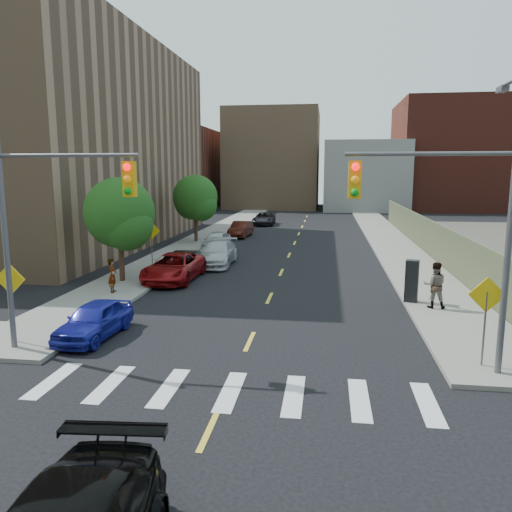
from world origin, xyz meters
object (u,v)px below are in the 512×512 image
(parked_car_blue, at_px, (94,320))
(pedestrian_west, at_px, (112,276))
(parked_car_red, at_px, (174,267))
(pedestrian_east, at_px, (435,285))
(parked_car_silver, at_px, (217,253))
(parked_car_grey, at_px, (264,219))
(parked_car_maroon, at_px, (241,229))
(parked_car_white, at_px, (217,241))
(parked_car_black, at_px, (184,263))
(payphone, at_px, (412,281))

(parked_car_blue, bearing_deg, pedestrian_west, 111.54)
(parked_car_red, bearing_deg, pedestrian_west, -117.54)
(parked_car_blue, height_order, pedestrian_east, pedestrian_east)
(parked_car_blue, relative_size, parked_car_silver, 0.74)
(parked_car_blue, distance_m, parked_car_grey, 37.69)
(parked_car_blue, relative_size, parked_car_maroon, 0.90)
(parked_car_maroon, bearing_deg, parked_car_white, -89.82)
(parked_car_red, bearing_deg, parked_car_grey, 88.48)
(parked_car_white, bearing_deg, parked_car_grey, 86.50)
(parked_car_black, bearing_deg, pedestrian_west, -110.56)
(parked_car_white, relative_size, payphone, 2.23)
(parked_car_maroon, relative_size, parked_car_grey, 0.88)
(parked_car_white, distance_m, parked_car_grey, 17.89)
(parked_car_silver, distance_m, pedestrian_east, 14.35)
(pedestrian_west, bearing_deg, parked_car_blue, -172.41)
(parked_car_maroon, bearing_deg, parked_car_grey, 89.49)
(parked_car_red, xyz_separation_m, parked_car_grey, (1.30, 28.32, -0.06))
(parked_car_red, height_order, pedestrian_west, pedestrian_west)
(parked_car_blue, bearing_deg, parked_car_grey, 91.51)
(payphone, bearing_deg, parked_car_red, 179.61)
(parked_car_white, bearing_deg, parked_car_black, -89.33)
(parked_car_silver, relative_size, pedestrian_east, 2.63)
(parked_car_silver, xyz_separation_m, parked_car_white, (-1.30, 5.77, -0.04))
(parked_car_black, relative_size, pedestrian_east, 1.95)
(parked_car_blue, bearing_deg, parked_car_maroon, 92.44)
(pedestrian_west, bearing_deg, parked_car_silver, -31.83)
(payphone, xyz_separation_m, pedestrian_west, (-13.71, -0.23, -0.12))
(parked_car_blue, relative_size, parked_car_grey, 0.79)
(parked_car_silver, relative_size, parked_car_white, 1.24)
(parked_car_blue, height_order, pedestrian_west, pedestrian_west)
(parked_car_white, bearing_deg, parked_car_red, -89.33)
(parked_car_grey, distance_m, pedestrian_east, 34.38)
(payphone, bearing_deg, parked_car_maroon, 132.99)
(parked_car_maroon, bearing_deg, parked_car_silver, -82.61)
(parked_car_blue, distance_m, parked_car_maroon, 27.40)
(parked_car_grey, relative_size, pedestrian_east, 2.45)
(parked_car_white, relative_size, parked_car_grey, 0.86)
(parked_car_white, xyz_separation_m, pedestrian_east, (12.59, -14.63, 0.42))
(parked_car_maroon, relative_size, pedestrian_east, 2.15)
(parked_car_silver, xyz_separation_m, parked_car_maroon, (-0.80, 13.34, -0.05))
(parked_car_red, xyz_separation_m, pedestrian_east, (12.59, -4.15, 0.40))
(pedestrian_east, bearing_deg, parked_car_blue, 27.43)
(parked_car_red, xyz_separation_m, parked_car_maroon, (0.50, 18.05, -0.04))
(parked_car_black, bearing_deg, payphone, -24.74)
(parked_car_silver, height_order, pedestrian_west, pedestrian_west)
(parked_car_white, height_order, pedestrian_east, pedestrian_east)
(parked_car_maroon, bearing_deg, parked_car_blue, -87.09)
(parked_car_red, bearing_deg, parked_car_black, 91.10)
(parked_car_blue, xyz_separation_m, pedestrian_east, (12.59, 5.20, 0.48))
(parked_car_silver, distance_m, parked_car_white, 5.92)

